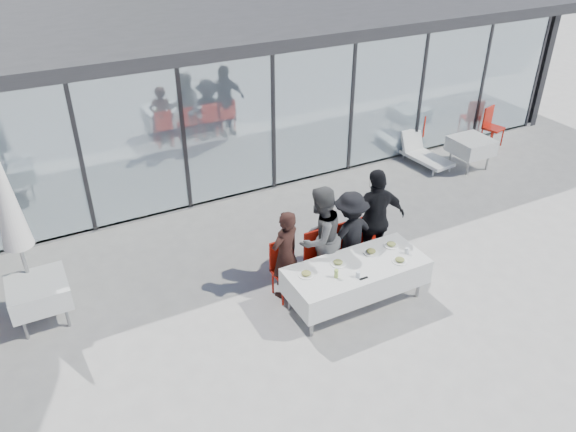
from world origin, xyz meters
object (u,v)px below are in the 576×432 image
(diner_a, at_px, (285,254))
(diner_chair_b, at_px, (319,256))
(folded_eyeglasses, at_px, (364,278))
(market_umbrella, at_px, (7,204))
(lounger, at_px, (422,153))
(diner_d, at_px, (375,220))
(diner_b, at_px, (320,238))
(plate_b, at_px, (338,263))
(diner_chair_d, at_px, (373,239))
(dining_table, at_px, (356,276))
(juice_bottle, at_px, (336,274))
(spare_table_left, at_px, (39,293))
(spare_chair_a, at_px, (491,124))
(plate_d, at_px, (391,245))
(diner_chair_a, at_px, (285,266))
(plate_c, at_px, (371,252))
(spare_table_right, at_px, (471,146))
(diner_c, at_px, (350,235))
(diner_chair_c, at_px, (349,247))
(spare_chair_b, at_px, (424,129))
(plate_extra, at_px, (400,260))
(plate_a, at_px, (306,274))

(diner_a, distance_m, diner_chair_b, 0.68)
(folded_eyeglasses, height_order, market_umbrella, market_umbrella)
(lounger, bearing_deg, diner_d, -139.98)
(diner_b, xyz_separation_m, plate_b, (-0.00, -0.58, -0.13))
(diner_chair_d, bearing_deg, dining_table, -138.51)
(juice_bottle, distance_m, spare_table_left, 4.51)
(diner_chair_d, relative_size, spare_chair_a, 1.00)
(spare_table_left, relative_size, market_umbrella, 0.29)
(plate_d, xyz_separation_m, lounger, (3.56, 3.50, -0.52))
(market_umbrella, bearing_deg, spare_chair_a, 8.11)
(spare_chair_a, bearing_deg, diner_chair_a, -157.93)
(diner_a, height_order, plate_c, diner_a)
(diner_chair_d, distance_m, spare_table_right, 4.84)
(diner_c, relative_size, diner_d, 0.84)
(diner_chair_c, xyz_separation_m, diner_d, (0.50, -0.01, 0.40))
(diner_d, bearing_deg, spare_chair_a, -145.62)
(spare_table_right, relative_size, spare_chair_b, 0.88)
(diner_d, xyz_separation_m, plate_b, (-1.10, -0.58, -0.16))
(diner_c, bearing_deg, dining_table, 60.81)
(diner_chair_d, bearing_deg, spare_chair_a, 27.77)
(dining_table, distance_m, plate_b, 0.38)
(lounger, bearing_deg, juice_bottle, -141.70)
(plate_extra, bearing_deg, plate_b, 156.35)
(diner_c, relative_size, plate_b, 6.54)
(plate_d, height_order, spare_chair_b, spare_chair_b)
(dining_table, xyz_separation_m, plate_d, (0.79, 0.19, 0.24))
(lounger, bearing_deg, spare_chair_a, 2.73)
(dining_table, height_order, diner_chair_c, diner_chair_c)
(diner_chair_a, bearing_deg, plate_b, -43.33)
(diner_chair_b, height_order, spare_table_right, diner_chair_b)
(diner_chair_c, xyz_separation_m, plate_d, (0.45, -0.56, 0.24))
(diner_chair_b, xyz_separation_m, plate_b, (-0.00, -0.59, 0.24))
(plate_d, xyz_separation_m, juice_bottle, (-1.25, -0.31, 0.04))
(diner_chair_d, bearing_deg, folded_eyeglasses, -131.17)
(plate_c, height_order, market_umbrella, market_umbrella)
(spare_chair_a, bearing_deg, diner_d, -152.13)
(diner_chair_b, xyz_separation_m, diner_chair_c, (0.59, 0.00, 0.00))
(diner_c, xyz_separation_m, plate_b, (-0.60, -0.58, -0.01))
(diner_chair_b, distance_m, folded_eyeglasses, 1.12)
(spare_chair_b, relative_size, market_umbrella, 0.33)
(juice_bottle, relative_size, spare_table_right, 0.16)
(diner_chair_a, height_order, plate_extra, diner_chair_a)
(diner_b, relative_size, plate_extra, 7.51)
(spare_table_right, bearing_deg, diner_chair_a, -159.96)
(diner_chair_b, xyz_separation_m, spare_table_right, (5.41, 2.20, 0.02))
(diner_chair_b, bearing_deg, plate_extra, -47.79)
(plate_c, bearing_deg, lounger, 41.46)
(diner_b, relative_size, plate_a, 7.51)
(diner_d, bearing_deg, spare_chair_b, -131.96)
(dining_table, bearing_deg, folded_eyeglasses, -107.04)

